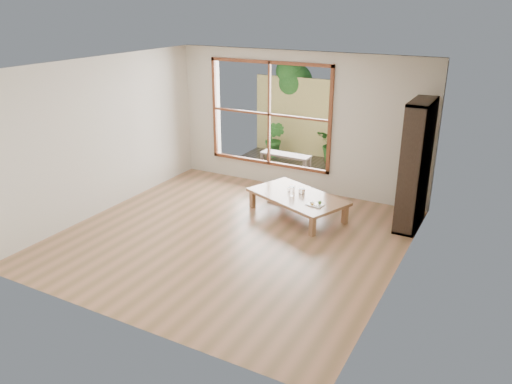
% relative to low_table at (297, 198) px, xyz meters
% --- Properties ---
extents(ground, '(5.00, 5.00, 0.00)m').
position_rel_low_table_xyz_m(ground, '(-0.54, -1.24, -0.32)').
color(ground, '#AC7856').
rests_on(ground, ground).
extents(low_table, '(1.87, 1.47, 0.36)m').
position_rel_low_table_xyz_m(low_table, '(0.00, 0.00, 0.00)').
color(low_table, '#966748').
rests_on(low_table, ground).
extents(floor_cushion, '(0.54, 0.54, 0.07)m').
position_rel_low_table_xyz_m(floor_cushion, '(-0.46, 0.55, -0.28)').
color(floor_cushion, white).
rests_on(floor_cushion, ground).
extents(bookshelf, '(0.33, 0.92, 2.05)m').
position_rel_low_table_xyz_m(bookshelf, '(1.78, 0.49, 0.71)').
color(bookshelf, '#2F231A').
rests_on(bookshelf, ground).
extents(glass_tall, '(0.09, 0.09, 0.16)m').
position_rel_low_table_xyz_m(glass_tall, '(-0.08, -0.05, 0.12)').
color(glass_tall, silver).
rests_on(glass_tall, low_table).
extents(glass_mid, '(0.07, 0.07, 0.10)m').
position_rel_low_table_xyz_m(glass_mid, '(0.06, 0.08, 0.09)').
color(glass_mid, silver).
rests_on(glass_mid, low_table).
extents(glass_short, '(0.08, 0.08, 0.10)m').
position_rel_low_table_xyz_m(glass_short, '(0.02, 0.10, 0.09)').
color(glass_short, silver).
rests_on(glass_short, low_table).
extents(glass_small, '(0.06, 0.06, 0.08)m').
position_rel_low_table_xyz_m(glass_small, '(-0.19, 0.09, 0.08)').
color(glass_small, silver).
rests_on(glass_small, low_table).
extents(food_tray, '(0.28, 0.22, 0.08)m').
position_rel_low_table_xyz_m(food_tray, '(0.44, -0.26, 0.06)').
color(food_tray, white).
rests_on(food_tray, low_table).
extents(deck, '(2.80, 2.00, 0.05)m').
position_rel_low_table_xyz_m(deck, '(-1.14, 2.32, -0.32)').
color(deck, '#342E26').
rests_on(deck, ground).
extents(garden_bench, '(1.10, 0.35, 0.34)m').
position_rel_low_table_xyz_m(garden_bench, '(-1.19, 2.06, -0.01)').
color(garden_bench, '#2F231A').
rests_on(garden_bench, deck).
extents(bamboo_fence, '(2.80, 0.06, 1.80)m').
position_rel_low_table_xyz_m(bamboo_fence, '(-1.14, 3.32, 0.58)').
color(bamboo_fence, tan).
rests_on(bamboo_fence, ground).
extents(shrub_right, '(0.90, 0.80, 0.91)m').
position_rel_low_table_xyz_m(shrub_right, '(-0.38, 2.96, 0.17)').
color(shrub_right, '#2A5D22').
rests_on(shrub_right, deck).
extents(shrub_left, '(0.51, 0.43, 0.85)m').
position_rel_low_table_xyz_m(shrub_left, '(-1.81, 2.79, 0.13)').
color(shrub_left, '#2A5D22').
rests_on(shrub_left, deck).
extents(garden_tree, '(1.04, 0.85, 2.22)m').
position_rel_low_table_xyz_m(garden_tree, '(-1.82, 3.62, 1.31)').
color(garden_tree, '#4C3D2D').
rests_on(garden_tree, ground).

